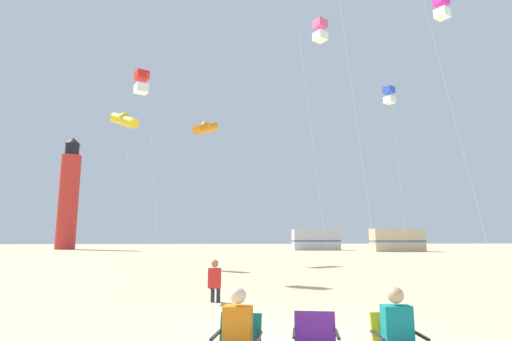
# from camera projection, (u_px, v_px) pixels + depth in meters

# --- Properties ---
(spectator_teal_chair) EXTENTS (0.42, 0.55, 1.16)m
(spectator_teal_chair) POSITION_uv_depth(u_px,v_px,m) (236.00, 336.00, 4.73)
(spectator_teal_chair) COLOR orange
(spectator_teal_chair) RESTS_ON ground
(camp_chair_purple) EXTENTS (0.64, 0.66, 0.82)m
(camp_chair_purple) POSITION_uv_depth(u_px,v_px,m) (315.00, 340.00, 4.95)
(camp_chair_purple) COLOR #722D99
(camp_chair_purple) RESTS_ON ground
(spectator_yellow_chair) EXTENTS (0.35, 0.52, 1.16)m
(spectator_yellow_chair) POSITION_uv_depth(u_px,v_px,m) (400.00, 335.00, 4.76)
(spectator_yellow_chair) COLOR #147F84
(spectator_yellow_chair) RESTS_ON ground
(kite_flyer_standing) EXTENTS (0.36, 0.53, 1.16)m
(kite_flyer_standing) POSITION_uv_depth(u_px,v_px,m) (215.00, 280.00, 10.83)
(kite_flyer_standing) COLOR red
(kite_flyer_standing) RESTS_ON ground
(kite_box_rainbow) EXTENTS (1.53, 1.53, 13.13)m
(kite_box_rainbow) POSITION_uv_depth(u_px,v_px,m) (320.00, 31.00, 21.14)
(kite_box_rainbow) COLOR silver
(kite_box_rainbow) RESTS_ON ground
(kite_tube_orange) EXTENTS (2.01, 2.44, 10.61)m
(kite_tube_orange) POSITION_uv_depth(u_px,v_px,m) (206.00, 128.00, 30.18)
(kite_tube_orange) COLOR silver
(kite_tube_orange) RESTS_ON ground
(kite_box_scarlet) EXTENTS (1.59, 1.69, 10.09)m
(kite_box_scarlet) POSITION_uv_depth(u_px,v_px,m) (142.00, 83.00, 20.28)
(kite_box_scarlet) COLOR silver
(kite_box_scarlet) RESTS_ON ground
(kite_box_magenta) EXTENTS (1.91, 1.70, 13.58)m
(kite_box_magenta) POSITION_uv_depth(u_px,v_px,m) (442.00, 8.00, 19.79)
(kite_box_magenta) COLOR silver
(kite_box_magenta) RESTS_ON ground
(kite_tube_gold) EXTENTS (3.30, 3.25, 10.20)m
(kite_tube_gold) POSITION_uv_depth(u_px,v_px,m) (124.00, 120.00, 26.71)
(kite_tube_gold) COLOR silver
(kite_tube_gold) RESTS_ON ground
(kite_box_blue) EXTENTS (0.98, 0.98, 11.85)m
(kite_box_blue) POSITION_uv_depth(u_px,v_px,m) (389.00, 96.00, 27.13)
(kite_box_blue) COLOR silver
(kite_box_blue) RESTS_ON ground
(lighthouse_distant) EXTENTS (2.80, 2.80, 16.80)m
(lighthouse_distant) POSITION_uv_depth(u_px,v_px,m) (69.00, 196.00, 59.67)
(lighthouse_distant) COLOR red
(lighthouse_distant) RESTS_ON ground
(rv_van_silver) EXTENTS (6.46, 2.40, 2.80)m
(rv_van_silver) POSITION_uv_depth(u_px,v_px,m) (316.00, 240.00, 55.42)
(rv_van_silver) COLOR #B7BABF
(rv_van_silver) RESTS_ON ground
(rv_van_tan) EXTENTS (6.48, 2.45, 2.80)m
(rv_van_tan) POSITION_uv_depth(u_px,v_px,m) (397.00, 240.00, 50.16)
(rv_van_tan) COLOR #C6B28C
(rv_van_tan) RESTS_ON ground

